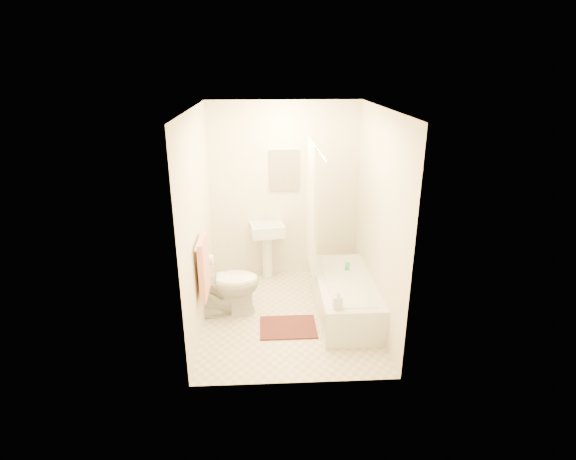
{
  "coord_description": "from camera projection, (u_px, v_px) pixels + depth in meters",
  "views": [
    {
      "loc": [
        -0.26,
        -4.66,
        2.83
      ],
      "look_at": [
        0.0,
        0.25,
        1.0
      ],
      "focal_mm": 28.0,
      "sensor_mm": 36.0,
      "label": 1
    }
  ],
  "objects": [
    {
      "name": "wall_right",
      "position": [
        379.0,
        219.0,
        4.99
      ],
      "size": [
        0.02,
        2.4,
        2.4
      ],
      "primitive_type": "cube",
      "color": "beige",
      "rests_on": "ground"
    },
    {
      "name": "wall_left",
      "position": [
        198.0,
        223.0,
        4.89
      ],
      "size": [
        0.02,
        2.4,
        2.4
      ],
      "primitive_type": "cube",
      "color": "beige",
      "rests_on": "ground"
    },
    {
      "name": "mirror",
      "position": [
        284.0,
        170.0,
        5.94
      ],
      "size": [
        0.4,
        0.03,
        0.55
      ],
      "primitive_type": "cube",
      "color": "white",
      "rests_on": "wall_back"
    },
    {
      "name": "toilet_paper",
      "position": [
        208.0,
        260.0,
        5.18
      ],
      "size": [
        0.11,
        0.12,
        0.12
      ],
      "primitive_type": "cylinder",
      "rotation": [
        0.0,
        1.57,
        0.0
      ],
      "color": "white",
      "rests_on": "wall_left"
    },
    {
      "name": "bathtub",
      "position": [
        345.0,
        296.0,
        5.38
      ],
      "size": [
        0.66,
        1.51,
        0.42
      ],
      "primitive_type": null,
      "color": "silver",
      "rests_on": "floor"
    },
    {
      "name": "curtain_rod",
      "position": [
        317.0,
        146.0,
        4.77
      ],
      "size": [
        0.03,
        1.7,
        0.03
      ],
      "primitive_type": "cylinder",
      "rotation": [
        1.57,
        0.0,
        0.0
      ],
      "color": "silver",
      "rests_on": "wall_back"
    },
    {
      "name": "towel",
      "position": [
        204.0,
        267.0,
        4.81
      ],
      "size": [
        0.06,
        0.45,
        0.66
      ],
      "primitive_type": "cube",
      "color": "#CC7266",
      "rests_on": "towel_bar"
    },
    {
      "name": "scrub_brush",
      "position": [
        347.0,
        266.0,
        5.61
      ],
      "size": [
        0.1,
        0.19,
        0.04
      ],
      "primitive_type": "cube",
      "rotation": [
        0.0,
        0.0,
        -0.23
      ],
      "color": "#279D5E",
      "rests_on": "bathtub"
    },
    {
      "name": "wall_back",
      "position": [
        284.0,
        192.0,
        6.06
      ],
      "size": [
        2.0,
        0.02,
        2.4
      ],
      "primitive_type": "cube",
      "color": "beige",
      "rests_on": "ground"
    },
    {
      "name": "towel_bar",
      "position": [
        199.0,
        239.0,
        4.69
      ],
      "size": [
        0.02,
        0.6,
        0.02
      ],
      "primitive_type": "cylinder",
      "rotation": [
        1.57,
        0.0,
        0.0
      ],
      "color": "silver",
      "rests_on": "wall_left"
    },
    {
      "name": "toilet",
      "position": [
        225.0,
        283.0,
        5.29
      ],
      "size": [
        0.84,
        0.5,
        0.79
      ],
      "primitive_type": "imported",
      "rotation": [
        0.0,
        0.0,
        1.63
      ],
      "color": "silver",
      "rests_on": "floor"
    },
    {
      "name": "bath_mat",
      "position": [
        288.0,
        327.0,
        5.11
      ],
      "size": [
        0.64,
        0.48,
        0.02
      ],
      "primitive_type": "cube",
      "rotation": [
        0.0,
        0.0,
        0.01
      ],
      "color": "#512922",
      "rests_on": "floor"
    },
    {
      "name": "soap_bottle",
      "position": [
        338.0,
        300.0,
        4.66
      ],
      "size": [
        0.09,
        0.1,
        0.2
      ],
      "primitive_type": "imported",
      "rotation": [
        0.0,
        0.0,
        0.04
      ],
      "color": "silver",
      "rests_on": "bathtub"
    },
    {
      "name": "floor",
      "position": [
        289.0,
        316.0,
        5.36
      ],
      "size": [
        2.4,
        2.4,
        0.0
      ],
      "primitive_type": "plane",
      "color": "beige",
      "rests_on": "ground"
    },
    {
      "name": "sink",
      "position": [
        267.0,
        248.0,
        6.19
      ],
      "size": [
        0.49,
        0.41,
        0.87
      ],
      "primitive_type": null,
      "rotation": [
        0.0,
        0.0,
        0.14
      ],
      "color": "white",
      "rests_on": "floor"
    },
    {
      "name": "shower_curtain",
      "position": [
        312.0,
        205.0,
        5.42
      ],
      "size": [
        0.04,
        0.8,
        1.55
      ],
      "primitive_type": "cube",
      "color": "silver",
      "rests_on": "curtain_rod"
    },
    {
      "name": "ceiling",
      "position": [
        289.0,
        109.0,
        4.52
      ],
      "size": [
        2.4,
        2.4,
        0.0
      ],
      "primitive_type": "plane",
      "color": "white",
      "rests_on": "ground"
    }
  ]
}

